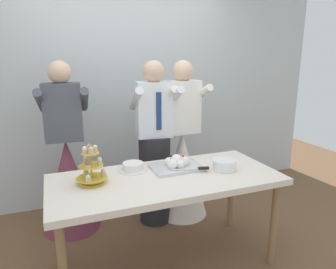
# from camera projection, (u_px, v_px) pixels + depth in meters

# --- Properties ---
(ground_plane) EXTENTS (8.00, 8.00, 0.00)m
(ground_plane) POSITION_uv_depth(u_px,v_px,m) (167.00, 262.00, 2.60)
(ground_plane) COLOR brown
(rear_wall) EXTENTS (5.20, 0.10, 2.90)m
(rear_wall) POSITION_uv_depth(u_px,v_px,m) (122.00, 78.00, 3.55)
(rear_wall) COLOR silver
(rear_wall) RESTS_ON ground_plane
(dessert_table) EXTENTS (1.80, 0.80, 0.78)m
(dessert_table) POSITION_uv_depth(u_px,v_px,m) (166.00, 185.00, 2.43)
(dessert_table) COLOR silver
(dessert_table) RESTS_ON ground_plane
(cupcake_stand) EXTENTS (0.23, 0.23, 0.31)m
(cupcake_stand) POSITION_uv_depth(u_px,v_px,m) (91.00, 168.00, 2.25)
(cupcake_stand) COLOR gold
(cupcake_stand) RESTS_ON dessert_table
(main_cake_tray) EXTENTS (0.43, 0.34, 0.13)m
(main_cake_tray) POSITION_uv_depth(u_px,v_px,m) (177.00, 164.00, 2.57)
(main_cake_tray) COLOR silver
(main_cake_tray) RESTS_ON dessert_table
(plate_stack) EXTENTS (0.20, 0.20, 0.09)m
(plate_stack) POSITION_uv_depth(u_px,v_px,m) (224.00, 165.00, 2.55)
(plate_stack) COLOR white
(plate_stack) RESTS_ON dessert_table
(round_cake) EXTENTS (0.24, 0.24, 0.07)m
(round_cake) POSITION_uv_depth(u_px,v_px,m) (133.00, 167.00, 2.53)
(round_cake) COLOR white
(round_cake) RESTS_ON dessert_table
(person_groom) EXTENTS (0.51, 0.53, 1.66)m
(person_groom) POSITION_uv_depth(u_px,v_px,m) (155.00, 153.00, 3.10)
(person_groom) COLOR #232328
(person_groom) RESTS_ON ground_plane
(person_bride) EXTENTS (0.56, 0.56, 1.66)m
(person_bride) POSITION_uv_depth(u_px,v_px,m) (182.00, 163.00, 3.29)
(person_bride) COLOR white
(person_bride) RESTS_ON ground_plane
(person_guest) EXTENTS (0.56, 0.56, 1.66)m
(person_guest) POSITION_uv_depth(u_px,v_px,m) (68.00, 173.00, 2.99)
(person_guest) COLOR brown
(person_guest) RESTS_ON ground_plane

